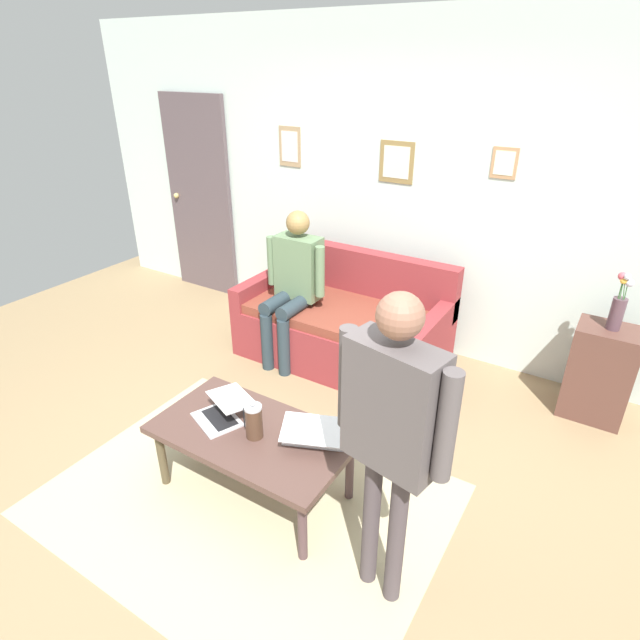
# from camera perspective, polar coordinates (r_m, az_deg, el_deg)

# --- Properties ---
(ground_plane) EXTENTS (7.68, 7.68, 0.00)m
(ground_plane) POSITION_cam_1_polar(r_m,az_deg,el_deg) (3.41, -7.32, -16.88)
(ground_plane) COLOR #8E7552
(area_rug) EXTENTS (2.27, 1.67, 0.01)m
(area_rug) POSITION_cam_1_polar(r_m,az_deg,el_deg) (3.29, -8.19, -18.97)
(area_rug) COLOR tan
(area_rug) RESTS_ON ground_plane
(back_wall) EXTENTS (7.04, 0.11, 2.70)m
(back_wall) POSITION_cam_1_polar(r_m,az_deg,el_deg) (4.48, 9.87, 13.67)
(back_wall) COLOR silver
(back_wall) RESTS_ON ground_plane
(interior_door) EXTENTS (0.82, 0.09, 2.05)m
(interior_door) POSITION_cam_1_polar(r_m,az_deg,el_deg) (5.75, -13.07, 12.96)
(interior_door) COLOR #57494D
(interior_door) RESTS_ON ground_plane
(couch) EXTENTS (1.71, 0.88, 0.88)m
(couch) POSITION_cam_1_polar(r_m,az_deg,el_deg) (4.43, 2.67, -0.56)
(couch) COLOR maroon
(couch) RESTS_ON ground_plane
(coffee_table) EXTENTS (1.15, 0.63, 0.45)m
(coffee_table) POSITION_cam_1_polar(r_m,az_deg,el_deg) (3.08, -7.47, -12.74)
(coffee_table) COLOR #503730
(coffee_table) RESTS_ON ground_plane
(laptop_left) EXTENTS (0.42, 0.39, 0.14)m
(laptop_left) POSITION_cam_1_polar(r_m,az_deg,el_deg) (2.94, -0.63, -12.37)
(laptop_left) COLOR silver
(laptop_left) RESTS_ON coffee_table
(laptop_center) EXTENTS (0.38, 0.40, 0.12)m
(laptop_center) POSITION_cam_1_polar(r_m,az_deg,el_deg) (3.14, -10.73, -9.92)
(laptop_center) COLOR silver
(laptop_center) RESTS_ON coffee_table
(french_press) EXTENTS (0.12, 0.10, 0.23)m
(french_press) POSITION_cam_1_polar(r_m,az_deg,el_deg) (2.95, -7.31, -10.98)
(french_press) COLOR #4C3323
(french_press) RESTS_ON coffee_table
(side_shelf) EXTENTS (0.42, 0.32, 0.71)m
(side_shelf) POSITION_cam_1_polar(r_m,az_deg,el_deg) (4.19, 28.41, -5.14)
(side_shelf) COLOR brown
(side_shelf) RESTS_ON ground_plane
(flower_vase) EXTENTS (0.10, 0.10, 0.41)m
(flower_vase) POSITION_cam_1_polar(r_m,az_deg,el_deg) (3.96, 30.03, 1.34)
(flower_vase) COLOR #523A43
(flower_vase) RESTS_ON side_shelf
(person_standing) EXTENTS (0.57, 0.25, 1.60)m
(person_standing) POSITION_cam_1_polar(r_m,az_deg,el_deg) (2.18, 7.93, -10.96)
(person_standing) COLOR #4A4044
(person_standing) RESTS_ON ground_plane
(person_seated) EXTENTS (0.55, 0.51, 1.28)m
(person_seated) POSITION_cam_1_polar(r_m,az_deg,el_deg) (4.25, -2.96, 4.47)
(person_seated) COLOR #27353C
(person_seated) RESTS_ON ground_plane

